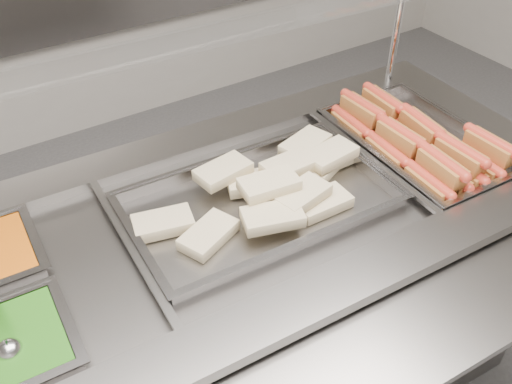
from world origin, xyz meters
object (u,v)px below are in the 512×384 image
steam_counter (242,315)px  pan_wraps (259,205)px  sneeze_guard (194,43)px  pan_hotdogs (417,149)px  serving_spoon (7,343)px

steam_counter → pan_wraps: pan_wraps is taller
steam_counter → sneeze_guard: size_ratio=1.15×
pan_hotdogs → serving_spoon: serving_spoon is taller
pan_wraps → serving_spoon: (-0.71, -0.12, 0.04)m
steam_counter → pan_wraps: 0.44m
steam_counter → serving_spoon: 0.81m
pan_hotdogs → serving_spoon: 1.30m
pan_hotdogs → serving_spoon: size_ratio=3.11×
pan_wraps → pan_hotdogs: bearing=-2.5°
pan_hotdogs → pan_wraps: same height
pan_wraps → serving_spoon: bearing=-170.0°
steam_counter → pan_hotdogs: bearing=-2.5°
pan_hotdogs → pan_wraps: (-0.59, 0.03, 0.02)m
pan_hotdogs → steam_counter: bearing=177.5°
serving_spoon → pan_wraps: bearing=10.0°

